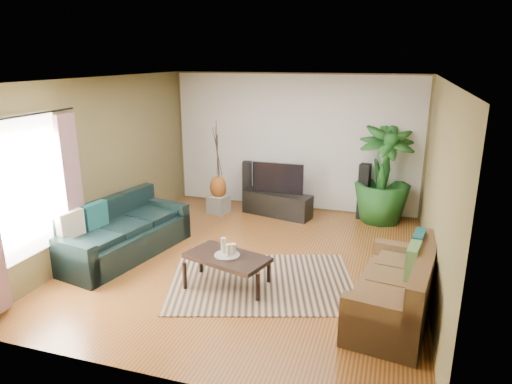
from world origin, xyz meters
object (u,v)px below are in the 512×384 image
at_px(coffee_table, 227,271).
at_px(potted_plant, 383,175).
at_px(sofa_right, 394,283).
at_px(television, 278,178).
at_px(speaker_left, 247,184).
at_px(vase, 218,187).
at_px(pedestal, 219,204).
at_px(tv_stand, 277,204).
at_px(sofa_left, 123,229).
at_px(speaker_right, 364,191).
at_px(side_table, 138,227).

relative_size(coffee_table, potted_plant, 0.60).
height_order(sofa_right, television, television).
height_order(sofa_right, potted_plant, potted_plant).
xyz_separation_m(speaker_left, vase, (-0.42, -0.53, 0.04)).
relative_size(television, pedestal, 2.78).
relative_size(coffee_table, tv_stand, 0.80).
height_order(sofa_left, coffee_table, sofa_left).
xyz_separation_m(sofa_right, speaker_right, (-0.64, 3.42, 0.11)).
height_order(speaker_left, pedestal, speaker_left).
bearing_deg(potted_plant, vase, -171.49).
distance_m(tv_stand, speaker_left, 0.84).
bearing_deg(potted_plant, sofa_left, -143.55).
distance_m(speaker_left, vase, 0.68).
height_order(television, speaker_left, television).
bearing_deg(sofa_right, vase, -121.41).
relative_size(pedestal, side_table, 0.77).
xyz_separation_m(pedestal, side_table, (-0.77, -1.72, 0.06)).
relative_size(sofa_left, pedestal, 6.11).
height_order(speaker_right, side_table, speaker_right).
xyz_separation_m(tv_stand, potted_plant, (1.94, 0.27, 0.68)).
bearing_deg(pedestal, speaker_left, 51.45).
xyz_separation_m(television, speaker_left, (-0.73, 0.32, -0.27)).
relative_size(speaker_left, vase, 2.08).
bearing_deg(coffee_table, pedestal, 131.05).
bearing_deg(speaker_right, pedestal, -160.53).
bearing_deg(sofa_right, coffee_table, -83.59).
bearing_deg(tv_stand, sofa_right, -40.78).
xyz_separation_m(speaker_left, speaker_right, (2.34, 0.00, 0.06)).
xyz_separation_m(potted_plant, pedestal, (-3.09, -0.46, -0.73)).
bearing_deg(pedestal, speaker_right, 10.89).
distance_m(tv_stand, television, 0.52).
bearing_deg(coffee_table, speaker_left, 120.92).
bearing_deg(speaker_left, side_table, -126.90).
bearing_deg(potted_plant, tv_stand, -172.13).
bearing_deg(potted_plant, speaker_right, 168.54).
bearing_deg(speaker_left, sofa_left, -119.99).
distance_m(speaker_right, side_table, 4.20).
bearing_deg(sofa_right, tv_stand, -134.99).
bearing_deg(coffee_table, speaker_right, 82.52).
xyz_separation_m(sofa_right, speaker_left, (-2.97, 3.42, 0.05)).
relative_size(speaker_left, speaker_right, 0.90).
bearing_deg(speaker_right, television, -160.27).
bearing_deg(television, tv_stand, -90.00).
relative_size(potted_plant, pedestal, 5.06).
xyz_separation_m(coffee_table, vase, (-1.25, 2.79, 0.30)).
distance_m(tv_stand, pedestal, 1.17).
relative_size(speaker_right, pedestal, 2.98).
bearing_deg(pedestal, sofa_left, -106.05).
bearing_deg(side_table, coffee_table, -27.91).
bearing_deg(sofa_right, speaker_left, -130.02).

